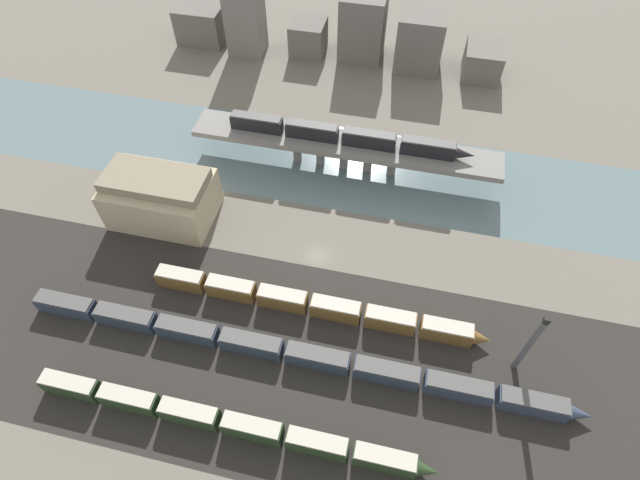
{
  "coord_description": "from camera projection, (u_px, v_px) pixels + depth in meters",
  "views": [
    {
      "loc": [
        14.05,
        -60.14,
        83.75
      ],
      "look_at": [
        0.0,
        1.79,
        3.06
      ],
      "focal_mm": 28.0,
      "sensor_mm": 36.0,
      "label": 1
    }
  ],
  "objects": [
    {
      "name": "train_on_bridge",
      "position": [
        346.0,
        136.0,
        113.15
      ],
      "size": [
        56.18,
        2.77,
        3.71
      ],
      "color": "black",
      "rests_on": "bridge"
    },
    {
      "name": "city_block_left",
      "position": [
        244.0,
        13.0,
        143.0
      ],
      "size": [
        10.13,
        8.7,
        23.49
      ],
      "primitive_type": "cube",
      "color": "slate",
      "rests_on": "ground"
    },
    {
      "name": "railbed_yard",
      "position": [
        288.0,
        360.0,
        89.53
      ],
      "size": [
        280.0,
        42.0,
        0.01
      ],
      "primitive_type": "cube",
      "color": "#282623",
      "rests_on": "ground"
    },
    {
      "name": "bridge",
      "position": [
        345.0,
        146.0,
        115.55
      ],
      "size": [
        71.81,
        8.94,
        7.66
      ],
      "color": "slate",
      "rests_on": "ground"
    },
    {
      "name": "train_yard_mid",
      "position": [
        293.0,
        353.0,
        88.6
      ],
      "size": [
        101.24,
        3.18,
        3.54
      ],
      "color": "#2D384C",
      "rests_on": "ground"
    },
    {
      "name": "city_block_far_right",
      "position": [
        420.0,
        40.0,
        141.04
      ],
      "size": [
        12.82,
        12.54,
        15.8
      ],
      "primitive_type": "cube",
      "color": "#605B56",
      "rests_on": "ground"
    },
    {
      "name": "ground_plane",
      "position": [
        318.0,
        256.0,
        104.01
      ],
      "size": [
        400.0,
        400.0,
        0.0
      ],
      "primitive_type": "plane",
      "color": "#666056"
    },
    {
      "name": "city_block_center",
      "position": [
        308.0,
        37.0,
        148.27
      ],
      "size": [
        9.91,
        10.22,
        9.24
      ],
      "primitive_type": "cube",
      "color": "#605B56",
      "rests_on": "ground"
    },
    {
      "name": "city_block_far_left",
      "position": [
        204.0,
        21.0,
        152.97
      ],
      "size": [
        13.88,
        14.35,
        10.49
      ],
      "primitive_type": "cube",
      "color": "#605B56",
      "rests_on": "ground"
    },
    {
      "name": "city_block_tall",
      "position": [
        483.0,
        61.0,
        141.0
      ],
      "size": [
        10.41,
        12.51,
        8.67
      ],
      "primitive_type": "cube",
      "color": "#605B56",
      "rests_on": "ground"
    },
    {
      "name": "train_yard_near",
      "position": [
        227.0,
        423.0,
        80.77
      ],
      "size": [
        67.07,
        2.9,
        3.99
      ],
      "color": "#23381E",
      "rests_on": "ground"
    },
    {
      "name": "city_block_right",
      "position": [
        363.0,
        26.0,
        143.59
      ],
      "size": [
        12.5,
        12.04,
        18.35
      ],
      "primitive_type": "cube",
      "color": "#605B56",
      "rests_on": "ground"
    },
    {
      "name": "warehouse_building",
      "position": [
        161.0,
        197.0,
        106.7
      ],
      "size": [
        21.79,
        14.33,
        11.8
      ],
      "color": "tan",
      "rests_on": "ground"
    },
    {
      "name": "train_yard_far",
      "position": [
        315.0,
        305.0,
        94.41
      ],
      "size": [
        64.57,
        3.13,
        3.92
      ],
      "color": "brown",
      "rests_on": "ground"
    },
    {
      "name": "signal_tower",
      "position": [
        529.0,
        345.0,
        82.31
      ],
      "size": [
        1.05,
        1.05,
        17.1
      ],
      "color": "#4C4C51",
      "rests_on": "ground"
    },
    {
      "name": "river_water",
      "position": [
        344.0,
        166.0,
        120.64
      ],
      "size": [
        320.0,
        28.66,
        0.01
      ],
      "primitive_type": "cube",
      "color": "slate",
      "rests_on": "ground"
    }
  ]
}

